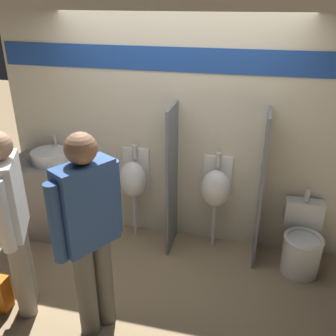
{
  "coord_description": "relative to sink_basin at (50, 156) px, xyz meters",
  "views": [
    {
      "loc": [
        0.82,
        -3.16,
        2.63
      ],
      "look_at": [
        0.0,
        0.17,
        1.05
      ],
      "focal_mm": 40.0,
      "sensor_mm": 36.0,
      "label": 1
    }
  ],
  "objects": [
    {
      "name": "person_in_vest",
      "position": [
        1.08,
        -1.3,
        0.02
      ],
      "size": [
        0.4,
        0.55,
        1.79
      ],
      "rotation": [
        0.0,
        0.0,
        1.04
      ],
      "color": "#666056",
      "rests_on": "ground_plane"
    },
    {
      "name": "divider_mid",
      "position": [
        2.37,
        0.0,
        -0.14
      ],
      "size": [
        0.03,
        0.45,
        1.65
      ],
      "color": "slate",
      "rests_on": "ground_plane"
    },
    {
      "name": "urinal_far",
      "position": [
        1.9,
        0.1,
        -0.23
      ],
      "size": [
        0.33,
        0.27,
        1.12
      ],
      "color": "silver",
      "rests_on": "ground_plane"
    },
    {
      "name": "sink_basin",
      "position": [
        0.0,
        0.0,
        0.0
      ],
      "size": [
        0.42,
        0.42,
        0.27
      ],
      "color": "white",
      "rests_on": "sink_counter"
    },
    {
      "name": "sink_counter",
      "position": [
        -0.05,
        -0.06,
        -0.51
      ],
      "size": [
        0.88,
        0.57,
        0.9
      ],
      "color": "gray",
      "rests_on": "ground_plane"
    },
    {
      "name": "urinal_near_counter",
      "position": [
        0.96,
        0.1,
        -0.23
      ],
      "size": [
        0.33,
        0.27,
        1.12
      ],
      "color": "silver",
      "rests_on": "ground_plane"
    },
    {
      "name": "toilet",
      "position": [
        2.84,
        -0.08,
        -0.67
      ],
      "size": [
        0.4,
        0.56,
        0.84
      ],
      "color": "white",
      "rests_on": "ground_plane"
    },
    {
      "name": "person_with_lanyard",
      "position": [
        0.37,
        -1.25,
        -0.01
      ],
      "size": [
        0.36,
        0.55,
        1.72
      ],
      "rotation": [
        0.0,
        0.0,
        2.03
      ],
      "color": "gray",
      "rests_on": "ground_plane"
    },
    {
      "name": "cell_phone",
      "position": [
        0.22,
        -0.17,
        -0.06
      ],
      "size": [
        0.07,
        0.14,
        0.01
      ],
      "color": "#B7B7BC",
      "rests_on": "sink_counter"
    },
    {
      "name": "ground_plane",
      "position": [
        1.43,
        -0.34,
        -0.96
      ],
      "size": [
        16.0,
        16.0,
        0.0
      ],
      "primitive_type": "plane",
      "color": "#997F5B"
    },
    {
      "name": "divider_near_counter",
      "position": [
        1.43,
        0.0,
        -0.14
      ],
      "size": [
        0.03,
        0.45,
        1.65
      ],
      "color": "slate",
      "rests_on": "ground_plane"
    },
    {
      "name": "display_wall",
      "position": [
        1.43,
        0.26,
        0.4
      ],
      "size": [
        3.95,
        0.07,
        2.7
      ],
      "color": "beige",
      "rests_on": "ground_plane"
    }
  ]
}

